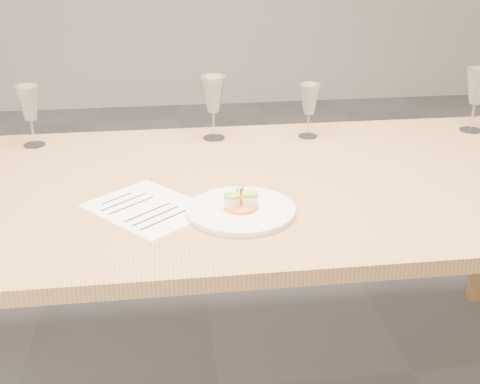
{
  "coord_description": "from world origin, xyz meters",
  "views": [
    {
      "loc": [
        -0.14,
        -1.55,
        1.41
      ],
      "look_at": [
        0.04,
        -0.19,
        0.8
      ],
      "focal_mm": 45.0,
      "sensor_mm": 36.0,
      "label": 1
    }
  ],
  "objects": [
    {
      "name": "wine_glass_3",
      "position": [
        0.35,
        0.35,
        0.88
      ],
      "size": [
        0.07,
        0.07,
        0.18
      ],
      "color": "white",
      "rests_on": "dining_table"
    },
    {
      "name": "wine_glass_4",
      "position": [
        0.93,
        0.34,
        0.9
      ],
      "size": [
        0.09,
        0.09,
        0.22
      ],
      "color": "white",
      "rests_on": "dining_table"
    },
    {
      "name": "wine_glass_2",
      "position": [
        0.03,
        0.38,
        0.9
      ],
      "size": [
        0.09,
        0.09,
        0.21
      ],
      "color": "white",
      "rests_on": "dining_table"
    },
    {
      "name": "wine_glass_1",
      "position": [
        -0.56,
        0.38,
        0.89
      ],
      "size": [
        0.08,
        0.08,
        0.2
      ],
      "color": "white",
      "rests_on": "dining_table"
    },
    {
      "name": "dining_table",
      "position": [
        0.0,
        0.0,
        0.68
      ],
      "size": [
        2.4,
        1.0,
        0.75
      ],
      "color": "tan",
      "rests_on": "ground"
    },
    {
      "name": "dinner_plate",
      "position": [
        0.04,
        -0.21,
        0.76
      ],
      "size": [
        0.27,
        0.27,
        0.07
      ],
      "rotation": [
        0.0,
        0.0,
        -0.32
      ],
      "color": "white",
      "rests_on": "dining_table"
    },
    {
      "name": "recipe_sheet",
      "position": [
        -0.19,
        -0.15,
        0.75
      ],
      "size": [
        0.36,
        0.37,
        0.0
      ],
      "rotation": [
        0.0,
        0.0,
        0.7
      ],
      "color": "white",
      "rests_on": "dining_table"
    }
  ]
}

